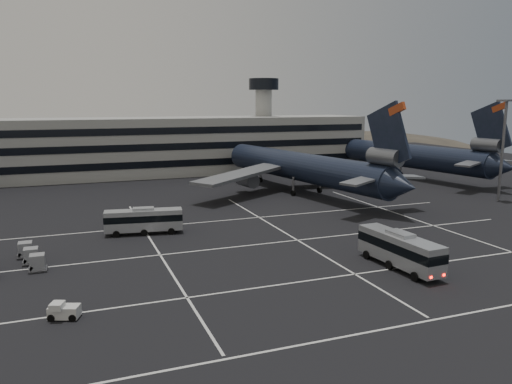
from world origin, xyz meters
TOP-DOWN VIEW (x-y plane):
  - ground at (0.00, 0.00)m, footprint 260.00×260.00m
  - lane_markings at (0.95, 0.72)m, footprint 90.00×55.62m
  - terminal at (-2.95, 71.14)m, footprint 125.00×26.00m
  - hills at (17.99, 170.00)m, footprint 352.00×180.00m
  - lightpole_right at (58.00, 15.00)m, footprint 2.40×2.40m
  - trijet_main at (27.60, 34.61)m, footprint 46.74×57.50m
  - trijet_far at (60.17, 45.64)m, footprint 19.61×57.49m
  - bus_near at (17.58, -9.93)m, footprint 3.44×11.63m
  - bus_far at (-6.32, 14.45)m, footprint 10.68×3.97m
  - tug_b at (-16.53, -10.77)m, footprint 2.75×2.21m
  - uld_cluster at (-22.39, 5.32)m, footprint 8.58×9.47m

SIDE VIEW (x-z plane):
  - hills at x=17.99m, z-range -34.07..9.93m
  - ground at x=0.00m, z-range 0.00..0.00m
  - lane_markings at x=0.95m, z-range 0.00..0.01m
  - tug_b at x=-16.53m, z-range -0.09..1.46m
  - uld_cluster at x=-22.39m, z-range -0.02..1.78m
  - bus_far at x=-6.32m, z-range 0.17..3.86m
  - bus_near at x=17.58m, z-range 0.19..4.25m
  - trijet_main at x=27.60m, z-range -3.79..14.29m
  - trijet_far at x=60.17m, z-range -3.61..14.47m
  - terminal at x=-2.95m, z-range -5.07..18.93m
  - lightpole_right at x=58.00m, z-range 2.68..20.95m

